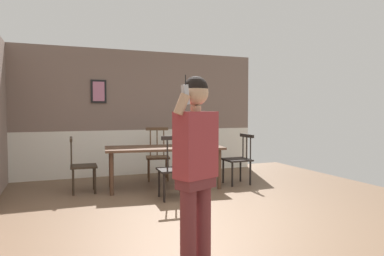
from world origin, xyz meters
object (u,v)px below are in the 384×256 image
(chair_near_window, at_px, (238,159))
(person_figure, at_px, (196,161))
(chair_at_table_head, at_px, (81,165))
(chair_opposite_corner, at_px, (158,155))
(chair_by_doorway, at_px, (173,168))
(dining_table, at_px, (164,151))

(chair_near_window, distance_m, person_figure, 3.66)
(chair_at_table_head, bearing_deg, chair_near_window, 85.51)
(chair_near_window, xyz_separation_m, chair_at_table_head, (-2.80, 0.34, -0.01))
(chair_near_window, xyz_separation_m, person_figure, (-2.06, -2.98, 0.48))
(chair_near_window, distance_m, chair_at_table_head, 2.82)
(chair_at_table_head, height_order, person_figure, person_figure)
(chair_near_window, height_order, person_figure, person_figure)
(chair_near_window, height_order, chair_opposite_corner, chair_opposite_corner)
(chair_at_table_head, distance_m, chair_opposite_corner, 1.63)
(chair_by_doorway, bearing_deg, chair_at_table_head, 146.68)
(dining_table, xyz_separation_m, chair_opposite_corner, (0.10, 0.80, -0.17))
(chair_near_window, bearing_deg, person_figure, 145.74)
(dining_table, bearing_deg, chair_near_window, -6.89)
(chair_near_window, bearing_deg, dining_table, 83.52)
(chair_at_table_head, xyz_separation_m, chair_opposite_corner, (1.50, 0.63, 0.02))
(chair_by_doorway, xyz_separation_m, person_figure, (-0.57, -2.35, 0.47))
(dining_table, height_order, person_figure, person_figure)
(chair_at_table_head, relative_size, person_figure, 0.56)
(chair_by_doorway, height_order, person_figure, person_figure)
(chair_near_window, relative_size, chair_at_table_head, 1.00)
(person_figure, bearing_deg, chair_at_table_head, -100.45)
(chair_by_doorway, distance_m, person_figure, 2.46)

